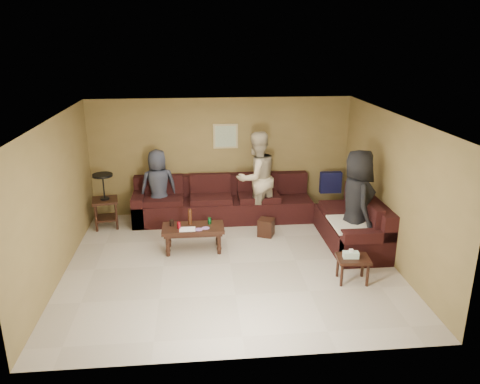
{
  "coord_description": "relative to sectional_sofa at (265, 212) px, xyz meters",
  "views": [
    {
      "loc": [
        -0.52,
        -7.19,
        3.71
      ],
      "look_at": [
        0.25,
        0.85,
        1.0
      ],
      "focal_mm": 35.0,
      "sensor_mm": 36.0,
      "label": 1
    }
  ],
  "objects": [
    {
      "name": "person_left",
      "position": [
        -2.13,
        0.51,
        0.45
      ],
      "size": [
        0.85,
        0.65,
        1.54
      ],
      "primitive_type": "imported",
      "rotation": [
        0.0,
        0.0,
        3.37
      ],
      "color": "#2D303E",
      "rests_on": "ground"
    },
    {
      "name": "side_table_right",
      "position": [
        1.05,
        -2.31,
        0.04
      ],
      "size": [
        0.54,
        0.45,
        0.56
      ],
      "rotation": [
        0.0,
        0.0,
        -0.09
      ],
      "color": "black",
      "rests_on": "ground"
    },
    {
      "name": "person_right",
      "position": [
        1.45,
        -1.21,
        0.61
      ],
      "size": [
        0.6,
        0.92,
        1.87
      ],
      "primitive_type": "imported",
      "rotation": [
        0.0,
        0.0,
        1.56
      ],
      "color": "black",
      "rests_on": "ground"
    },
    {
      "name": "room",
      "position": [
        -0.81,
        -1.52,
        1.34
      ],
      "size": [
        5.6,
        5.5,
        2.5
      ],
      "color": "#BCB19F",
      "rests_on": "ground"
    },
    {
      "name": "coffee_table",
      "position": [
        -1.44,
        -0.92,
        0.07
      ],
      "size": [
        1.11,
        0.56,
        0.74
      ],
      "rotation": [
        0.0,
        0.0,
        0.0
      ],
      "color": "black",
      "rests_on": "ground"
    },
    {
      "name": "end_table_left",
      "position": [
        -3.19,
        0.34,
        0.26
      ],
      "size": [
        0.57,
        0.57,
        1.12
      ],
      "rotation": [
        0.0,
        0.0,
        0.17
      ],
      "color": "black",
      "rests_on": "ground"
    },
    {
      "name": "waste_bin",
      "position": [
        -0.03,
        -0.41,
        -0.16
      ],
      "size": [
        0.37,
        0.37,
        0.34
      ],
      "primitive_type": "cube",
      "rotation": [
        0.0,
        0.0,
        -0.41
      ],
      "color": "black",
      "rests_on": "ground"
    },
    {
      "name": "person_middle",
      "position": [
        -0.13,
        0.35,
        0.63
      ],
      "size": [
        1.16,
        1.07,
        1.91
      ],
      "primitive_type": "imported",
      "rotation": [
        0.0,
        0.0,
        3.63
      ],
      "color": "#C0B08E",
      "rests_on": "ground"
    },
    {
      "name": "sectional_sofa",
      "position": [
        0.0,
        0.0,
        0.0
      ],
      "size": [
        4.65,
        2.9,
        0.97
      ],
      "color": "black",
      "rests_on": "ground"
    },
    {
      "name": "wall_art",
      "position": [
        -0.71,
        0.96,
        1.37
      ],
      "size": [
        0.52,
        0.04,
        0.52
      ],
      "color": "tan",
      "rests_on": "ground"
    }
  ]
}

